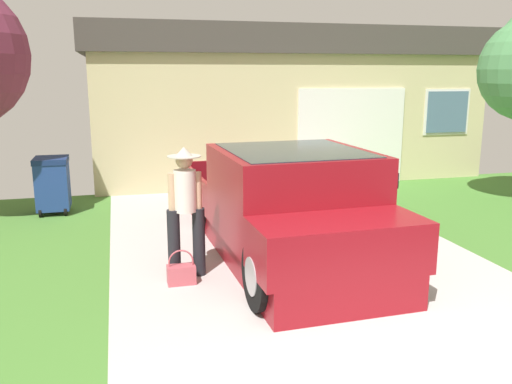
{
  "coord_description": "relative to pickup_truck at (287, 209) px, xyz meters",
  "views": [
    {
      "loc": [
        -2.41,
        -3.0,
        2.6
      ],
      "look_at": [
        -0.63,
        3.87,
        1.03
      ],
      "focal_mm": 37.85,
      "sensor_mm": 36.0,
      "label": 1
    }
  ],
  "objects": [
    {
      "name": "pickup_truck",
      "position": [
        0.0,
        0.0,
        0.0
      ],
      "size": [
        2.26,
        5.33,
        1.59
      ],
      "rotation": [
        0.0,
        0.0,
        3.18
      ],
      "color": "maroon",
      "rests_on": "ground"
    },
    {
      "name": "person_with_hat",
      "position": [
        -1.48,
        -0.35,
        0.21
      ],
      "size": [
        0.49,
        0.42,
        1.7
      ],
      "rotation": [
        0.0,
        0.0,
        0.01
      ],
      "color": "black",
      "rests_on": "ground"
    },
    {
      "name": "handbag",
      "position": [
        -1.58,
        -0.61,
        -0.58
      ],
      "size": [
        0.35,
        0.2,
        0.45
      ],
      "color": "#B24C56",
      "rests_on": "ground"
    },
    {
      "name": "house_with_garage",
      "position": [
        1.95,
        7.9,
        1.14
      ],
      "size": [
        9.88,
        6.6,
        3.68
      ],
      "color": "#CABE8C",
      "rests_on": "ground"
    },
    {
      "name": "wheeled_trash_bin",
      "position": [
        -3.49,
        3.53,
        -0.14
      ],
      "size": [
        0.6,
        0.72,
        1.06
      ],
      "color": "navy",
      "rests_on": "ground"
    }
  ]
}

